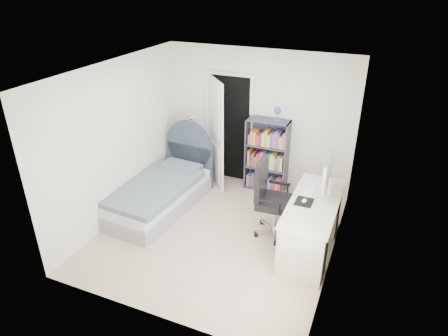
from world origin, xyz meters
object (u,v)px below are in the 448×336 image
at_px(bookcase, 267,157).
at_px(bed, 162,191).
at_px(floor_lamp, 192,154).
at_px(desk, 312,223).
at_px(nightstand, 191,160).
at_px(office_chair, 270,195).

bearing_deg(bookcase, bed, -138.33).
relative_size(floor_lamp, desk, 0.79).
bearing_deg(bed, desk, -3.90).
xyz_separation_m(bed, desk, (2.58, -0.18, 0.15)).
bearing_deg(nightstand, desk, -26.81).
bearing_deg(desk, office_chair, 167.57).
height_order(desk, office_chair, desk).
bearing_deg(bed, floor_lamp, 88.40).
distance_m(bed, bookcase, 1.97).
distance_m(floor_lamp, office_chair, 2.18).
relative_size(floor_lamp, office_chair, 1.07).
bearing_deg(floor_lamp, desk, -26.48).
relative_size(nightstand, desk, 0.34).
xyz_separation_m(floor_lamp, office_chair, (1.87, -1.12, 0.14)).
distance_m(nightstand, bookcase, 1.52).
distance_m(desk, office_chair, 0.73).
xyz_separation_m(nightstand, office_chair, (1.93, -1.17, 0.31)).
relative_size(nightstand, office_chair, 0.45).
distance_m(bed, floor_lamp, 1.12).
distance_m(bed, office_chair, 1.93).
xyz_separation_m(nightstand, bookcase, (1.48, 0.14, 0.28)).
bearing_deg(floor_lamp, nightstand, 142.29).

